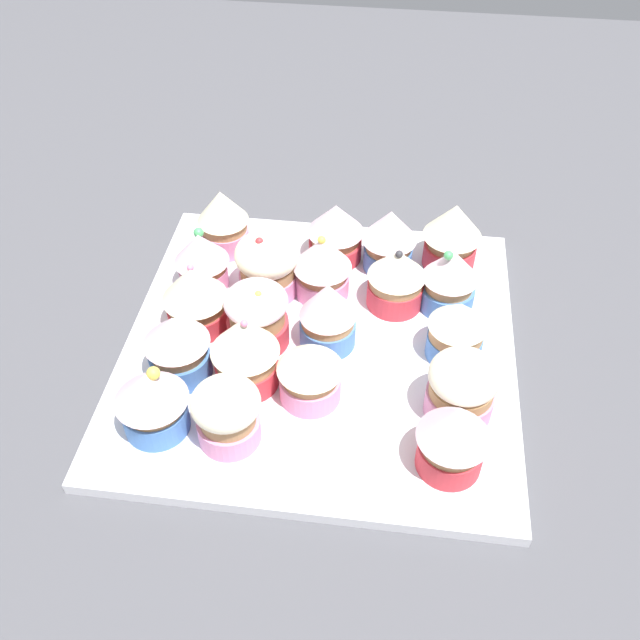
% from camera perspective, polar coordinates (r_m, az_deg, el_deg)
% --- Properties ---
extents(ground_plane, '(1.80, 1.80, 0.03)m').
position_cam_1_polar(ground_plane, '(0.73, 0.00, -3.18)').
color(ground_plane, '#4C4C51').
extents(baking_tray, '(0.39, 0.39, 0.01)m').
position_cam_1_polar(baking_tray, '(0.72, 0.00, -2.05)').
color(baking_tray, silver).
rests_on(baking_tray, ground_plane).
extents(cupcake_0, '(0.06, 0.06, 0.08)m').
position_cam_1_polar(cupcake_0, '(0.60, 10.73, -9.14)').
color(cupcake_0, '#D1333D').
rests_on(cupcake_0, baking_tray).
extents(cupcake_1, '(0.06, 0.06, 0.07)m').
position_cam_1_polar(cupcake_1, '(0.64, 11.37, -5.32)').
color(cupcake_1, pink).
rests_on(cupcake_1, baking_tray).
extents(cupcake_2, '(0.06, 0.06, 0.07)m').
position_cam_1_polar(cupcake_2, '(0.69, 10.97, -0.73)').
color(cupcake_2, '#477AC6').
rests_on(cupcake_2, baking_tray).
extents(cupcake_3, '(0.06, 0.06, 0.08)m').
position_cam_1_polar(cupcake_3, '(0.73, 10.42, 3.26)').
color(cupcake_3, '#477AC6').
rests_on(cupcake_3, baking_tray).
extents(cupcake_4, '(0.06, 0.06, 0.08)m').
position_cam_1_polar(cupcake_4, '(0.79, 10.62, 6.85)').
color(cupcake_4, '#D1333D').
rests_on(cupcake_4, baking_tray).
extents(cupcake_5, '(0.06, 0.06, 0.07)m').
position_cam_1_polar(cupcake_5, '(0.73, 6.17, 3.40)').
color(cupcake_5, '#D1333D').
rests_on(cupcake_5, baking_tray).
extents(cupcake_6, '(0.06, 0.06, 0.08)m').
position_cam_1_polar(cupcake_6, '(0.77, 5.60, 6.59)').
color(cupcake_6, '#477AC6').
rests_on(cupcake_6, baking_tray).
extents(cupcake_7, '(0.06, 0.06, 0.07)m').
position_cam_1_polar(cupcake_7, '(0.64, -0.99, -4.02)').
color(cupcake_7, pink).
rests_on(cupcake_7, baking_tray).
extents(cupcake_8, '(0.06, 0.06, 0.08)m').
position_cam_1_polar(cupcake_8, '(0.68, 0.58, 0.17)').
color(cupcake_8, '#477AC6').
rests_on(cupcake_8, baking_tray).
extents(cupcake_9, '(0.06, 0.06, 0.08)m').
position_cam_1_polar(cupcake_9, '(0.74, 0.20, 4.43)').
color(cupcake_9, pink).
rests_on(cupcake_9, baking_tray).
extents(cupcake_10, '(0.06, 0.06, 0.07)m').
position_cam_1_polar(cupcake_10, '(0.79, 1.06, 7.20)').
color(cupcake_10, '#D1333D').
rests_on(cupcake_10, baking_tray).
extents(cupcake_11, '(0.06, 0.06, 0.07)m').
position_cam_1_polar(cupcake_11, '(0.61, -7.50, -7.44)').
color(cupcake_11, pink).
rests_on(cupcake_11, baking_tray).
extents(cupcake_12, '(0.06, 0.06, 0.08)m').
position_cam_1_polar(cupcake_12, '(0.65, -6.06, -2.46)').
color(cupcake_12, '#D1333D').
rests_on(cupcake_12, baking_tray).
extents(cupcake_13, '(0.06, 0.06, 0.07)m').
position_cam_1_polar(cupcake_13, '(0.69, -5.10, 0.39)').
color(cupcake_13, '#D1333D').
rests_on(cupcake_13, baking_tray).
extents(cupcake_14, '(0.07, 0.07, 0.08)m').
position_cam_1_polar(cupcake_14, '(0.74, -4.27, 4.49)').
color(cupcake_14, pink).
rests_on(cupcake_14, baking_tray).
extents(cupcake_15, '(0.06, 0.06, 0.07)m').
position_cam_1_polar(cupcake_15, '(0.63, -13.42, -6.28)').
color(cupcake_15, '#477AC6').
rests_on(cupcake_15, baking_tray).
extents(cupcake_16, '(0.06, 0.06, 0.07)m').
position_cam_1_polar(cupcake_16, '(0.67, -11.44, -2.02)').
color(cupcake_16, '#477AC6').
rests_on(cupcake_16, baking_tray).
extents(cupcake_17, '(0.07, 0.07, 0.08)m').
position_cam_1_polar(cupcake_17, '(0.71, -10.06, 1.90)').
color(cupcake_17, '#D1333D').
rests_on(cupcake_17, baking_tray).
extents(cupcake_18, '(0.06, 0.06, 0.07)m').
position_cam_1_polar(cupcake_18, '(0.76, -9.54, 4.90)').
color(cupcake_18, pink).
rests_on(cupcake_18, baking_tray).
extents(cupcake_19, '(0.06, 0.06, 0.08)m').
position_cam_1_polar(cupcake_19, '(0.80, -7.82, 7.99)').
color(cupcake_19, pink).
rests_on(cupcake_19, baking_tray).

